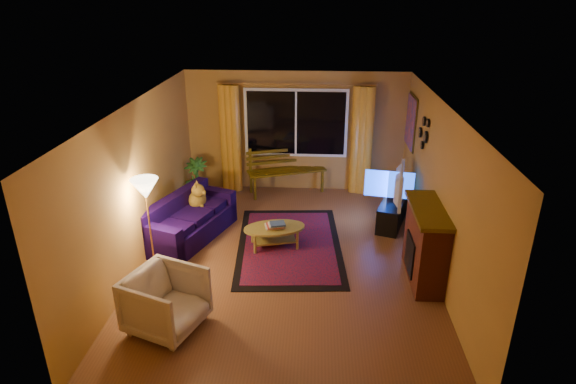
# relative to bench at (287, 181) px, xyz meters

# --- Properties ---
(floor) EXTENTS (4.50, 6.00, 0.02)m
(floor) POSITION_rel_bench_xyz_m (0.18, -2.75, -0.25)
(floor) COLOR brown
(floor) RESTS_ON ground
(ceiling) EXTENTS (4.50, 6.00, 0.02)m
(ceiling) POSITION_rel_bench_xyz_m (0.18, -2.75, 2.27)
(ceiling) COLOR white
(ceiling) RESTS_ON ground
(wall_back) EXTENTS (4.50, 0.02, 2.50)m
(wall_back) POSITION_rel_bench_xyz_m (0.18, 0.26, 1.01)
(wall_back) COLOR #B58238
(wall_back) RESTS_ON ground
(wall_left) EXTENTS (0.02, 6.00, 2.50)m
(wall_left) POSITION_rel_bench_xyz_m (-2.08, -2.75, 1.01)
(wall_left) COLOR #B58238
(wall_left) RESTS_ON ground
(wall_right) EXTENTS (0.02, 6.00, 2.50)m
(wall_right) POSITION_rel_bench_xyz_m (2.44, -2.75, 1.01)
(wall_right) COLOR #B58238
(wall_right) RESTS_ON ground
(window) EXTENTS (2.00, 0.02, 1.30)m
(window) POSITION_rel_bench_xyz_m (0.18, 0.19, 1.21)
(window) COLOR black
(window) RESTS_ON wall_back
(curtain_rod) EXTENTS (3.20, 0.03, 0.03)m
(curtain_rod) POSITION_rel_bench_xyz_m (0.18, 0.15, 2.01)
(curtain_rod) COLOR #BF8C3F
(curtain_rod) RESTS_ON wall_back
(curtain_left) EXTENTS (0.36, 0.36, 2.24)m
(curtain_left) POSITION_rel_bench_xyz_m (-1.17, 0.13, 0.88)
(curtain_left) COLOR orange
(curtain_left) RESTS_ON ground
(curtain_right) EXTENTS (0.36, 0.36, 2.24)m
(curtain_right) POSITION_rel_bench_xyz_m (1.53, 0.13, 0.88)
(curtain_right) COLOR orange
(curtain_right) RESTS_ON ground
(bench) EXTENTS (1.69, 0.99, 0.49)m
(bench) POSITION_rel_bench_xyz_m (0.00, 0.00, 0.00)
(bench) COLOR #493605
(bench) RESTS_ON ground
(potted_plant) EXTENTS (0.53, 0.53, 0.84)m
(potted_plant) POSITION_rel_bench_xyz_m (-1.82, -0.40, 0.18)
(potted_plant) COLOR #235B1E
(potted_plant) RESTS_ON ground
(sofa) EXTENTS (1.38, 2.01, 0.75)m
(sofa) POSITION_rel_bench_xyz_m (-1.53, -2.11, 0.13)
(sofa) COLOR black
(sofa) RESTS_ON ground
(dog) EXTENTS (0.49, 0.55, 0.50)m
(dog) POSITION_rel_bench_xyz_m (-1.48, -1.70, 0.38)
(dog) COLOR olive
(dog) RESTS_ON sofa
(armchair) EXTENTS (1.03, 1.07, 0.86)m
(armchair) POSITION_rel_bench_xyz_m (-1.23, -4.50, 0.19)
(armchair) COLOR beige
(armchair) RESTS_ON ground
(floor_lamp) EXTENTS (0.33, 0.33, 1.52)m
(floor_lamp) POSITION_rel_bench_xyz_m (-1.82, -3.20, 0.52)
(floor_lamp) COLOR #BF8C3F
(floor_lamp) RESTS_ON ground
(rug) EXTENTS (1.91, 2.83, 0.02)m
(rug) POSITION_rel_bench_xyz_m (0.19, -2.28, -0.23)
(rug) COLOR maroon
(rug) RESTS_ON ground
(coffee_table) EXTENTS (1.23, 1.23, 0.37)m
(coffee_table) POSITION_rel_bench_xyz_m (-0.05, -2.34, -0.06)
(coffee_table) COLOR olive
(coffee_table) RESTS_ON ground
(tv_console) EXTENTS (0.70, 1.18, 0.47)m
(tv_console) POSITION_rel_bench_xyz_m (2.02, -1.36, -0.01)
(tv_console) COLOR black
(tv_console) RESTS_ON ground
(television) EXTENTS (0.33, 1.09, 0.62)m
(television) POSITION_rel_bench_xyz_m (2.02, -1.36, 0.54)
(television) COLOR black
(television) RESTS_ON tv_console
(fireplace) EXTENTS (0.40, 1.20, 1.10)m
(fireplace) POSITION_rel_bench_xyz_m (2.23, -3.15, 0.31)
(fireplace) COLOR maroon
(fireplace) RESTS_ON ground
(mirror_cluster) EXTENTS (0.06, 0.60, 0.56)m
(mirror_cluster) POSITION_rel_bench_xyz_m (2.39, -1.45, 1.56)
(mirror_cluster) COLOR black
(mirror_cluster) RESTS_ON wall_right
(painting) EXTENTS (0.04, 0.76, 0.96)m
(painting) POSITION_rel_bench_xyz_m (2.40, -0.30, 1.41)
(painting) COLOR #E14C2A
(painting) RESTS_ON wall_right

